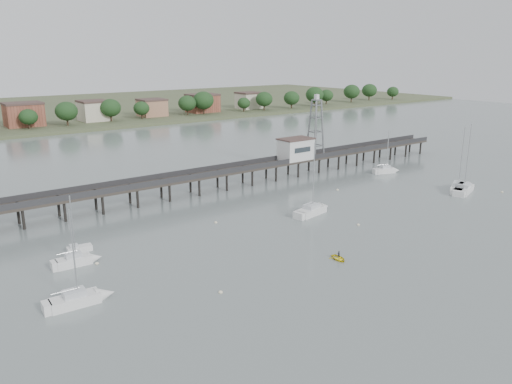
% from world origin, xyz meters
% --- Properties ---
extents(ground_plane, '(500.00, 500.00, 0.00)m').
position_xyz_m(ground_plane, '(0.00, 0.00, 0.00)').
color(ground_plane, slate).
rests_on(ground_plane, ground).
extents(pier, '(150.00, 5.00, 5.50)m').
position_xyz_m(pier, '(0.00, 60.00, 3.79)').
color(pier, '#2D2823').
rests_on(pier, ground).
extents(pier_building, '(8.40, 5.40, 5.30)m').
position_xyz_m(pier_building, '(25.00, 60.00, 6.67)').
color(pier_building, silver).
rests_on(pier_building, ground).
extents(lattice_tower, '(3.20, 3.20, 15.50)m').
position_xyz_m(lattice_tower, '(31.50, 60.00, 11.10)').
color(lattice_tower, slate).
rests_on(lattice_tower, ground).
extents(sailboat_c, '(9.12, 4.17, 14.48)m').
position_xyz_m(sailboat_c, '(8.36, 34.93, 0.64)').
color(sailboat_c, white).
rests_on(sailboat_c, ground).
extents(sailboat_a, '(7.78, 2.61, 12.75)m').
position_xyz_m(sailboat_a, '(-38.56, 25.70, 0.64)').
color(sailboat_a, white).
rests_on(sailboat_a, ground).
extents(sailboat_b, '(6.50, 2.11, 10.82)m').
position_xyz_m(sailboat_b, '(-35.31, 37.63, 0.66)').
color(sailboat_b, white).
rests_on(sailboat_b, ground).
extents(sailboat_e, '(6.93, 4.05, 11.17)m').
position_xyz_m(sailboat_e, '(45.62, 47.93, 0.65)').
color(sailboat_e, white).
rests_on(sailboat_e, ground).
extents(sailboat_d, '(10.08, 5.73, 15.86)m').
position_xyz_m(sailboat_d, '(45.56, 26.69, 0.63)').
color(sailboat_d, white).
rests_on(sailboat_d, ground).
extents(sailboat_f, '(9.35, 6.38, 14.96)m').
position_xyz_m(sailboat_f, '(45.57, 28.28, 0.63)').
color(sailboat_f, white).
rests_on(sailboat_f, ground).
extents(white_tender, '(3.77, 1.90, 1.41)m').
position_xyz_m(white_tender, '(-33.91, 42.53, 0.44)').
color(white_tender, white).
rests_on(white_tender, ground).
extents(yellow_dinghy, '(2.12, 0.94, 2.87)m').
position_xyz_m(yellow_dinghy, '(-4.32, 16.62, 0.00)').
color(yellow_dinghy, yellow).
rests_on(yellow_dinghy, ground).
extents(dinghy_occupant, '(0.75, 1.17, 0.26)m').
position_xyz_m(dinghy_occupant, '(-4.32, 16.62, 0.00)').
color(dinghy_occupant, black).
rests_on(dinghy_occupant, ground).
extents(mooring_buoys, '(84.78, 26.36, 0.39)m').
position_xyz_m(mooring_buoys, '(2.75, 31.02, 0.08)').
color(mooring_buoys, '#F4E8BE').
rests_on(mooring_buoys, ground).
extents(far_shore, '(500.00, 170.00, 10.40)m').
position_xyz_m(far_shore, '(0.36, 239.58, 0.95)').
color(far_shore, '#475133').
rests_on(far_shore, ground).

